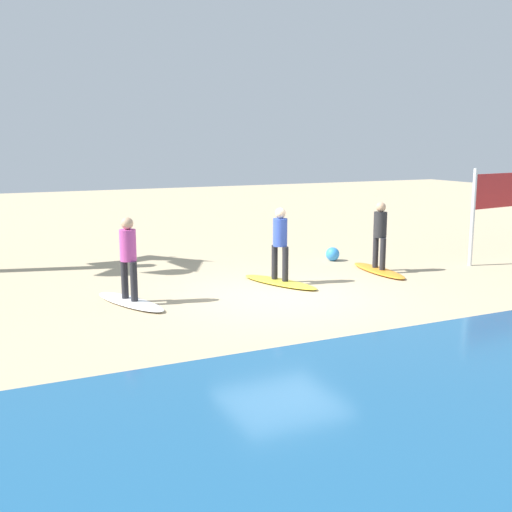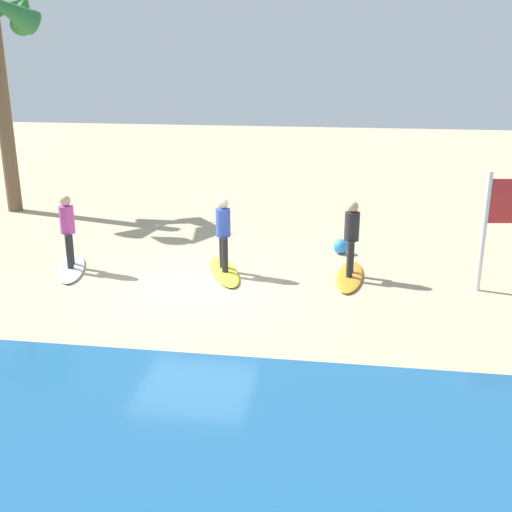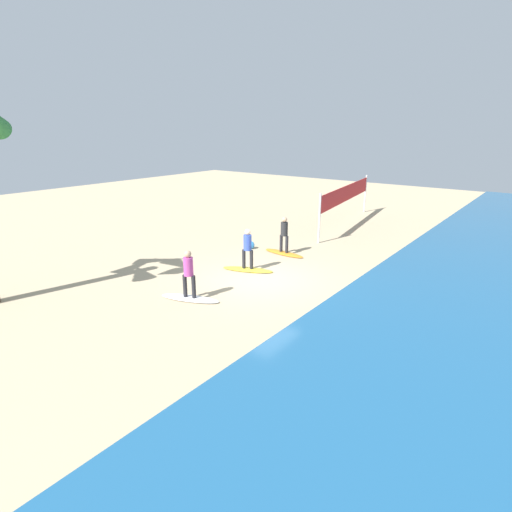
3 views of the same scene
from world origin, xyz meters
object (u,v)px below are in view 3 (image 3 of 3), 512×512
surfboard_orange (284,253)px  volleyball_net (347,195)px  surfer_yellow (248,246)px  surfer_orange (284,232)px  surfboard_white (190,298)px  beach_ball (251,245)px  surfboard_yellow (248,269)px  surfer_white (189,271)px

surfboard_orange → volleyball_net: bearing=96.6°
surfer_yellow → surfboard_orange: bearing=-178.2°
surfer_orange → surfboard_white: 6.37m
surfer_orange → beach_ball: size_ratio=4.46×
surfboard_yellow → surfboard_white: (3.49, 0.27, 0.00)m
volleyball_net → surfer_yellow: bearing=2.5°
surfer_orange → surfer_yellow: same height
surfboard_yellow → surfer_white: size_ratio=1.28×
surfer_orange → surfer_yellow: 2.79m
surfboard_orange → surfer_orange: size_ratio=1.28×
surfer_orange → surfboard_white: (6.28, 0.36, -0.99)m
surfboard_white → surfer_yellow: bearing=74.6°
surfer_yellow → surfer_white: (3.49, 0.27, 0.00)m
surfboard_white → beach_ball: bearing=89.3°
surfboard_orange → surfer_white: (6.28, 0.36, 0.99)m
surfboard_orange → volleyball_net: volleyball_net is taller
surfer_white → beach_ball: size_ratio=4.46×
surfer_white → volleyball_net: 13.41m
surfer_orange → beach_ball: bearing=-82.4°
surfer_orange → surfboard_white: bearing=3.3°
surfboard_orange → volleyball_net: 7.31m
volleyball_net → beach_ball: bearing=-10.8°
surfboard_yellow → volleyball_net: 10.04m
surfboard_white → surfboard_orange: bearing=73.5°
surfboard_white → surfer_white: size_ratio=1.28×
volleyball_net → surfboard_white: bearing=3.0°
surfboard_orange → surfboard_white: (6.28, 0.36, 0.00)m
surfboard_orange → surfboard_yellow: (2.79, 0.09, 0.00)m
surfer_orange → surfer_yellow: bearing=1.8°
surfer_white → surfboard_orange: bearing=-176.7°
surfer_orange → volleyball_net: size_ratio=0.18×
surfer_yellow → beach_ball: (-2.56, -1.83, -0.85)m
surfboard_orange → surfer_yellow: surfer_yellow is taller
surfer_yellow → volleyball_net: 9.92m
surfer_orange → surfboard_orange: bearing=0.0°
volleyball_net → beach_ball: (7.32, -1.40, -1.61)m
surfer_white → volleyball_net: size_ratio=0.18×
surfboard_yellow → volleyball_net: volleyball_net is taller
surfer_orange → surfer_white: same height
surfer_yellow → surfer_white: bearing=4.4°
volleyball_net → surfboard_yellow: bearing=2.5°
surfboard_white → volleyball_net: volleyball_net is taller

